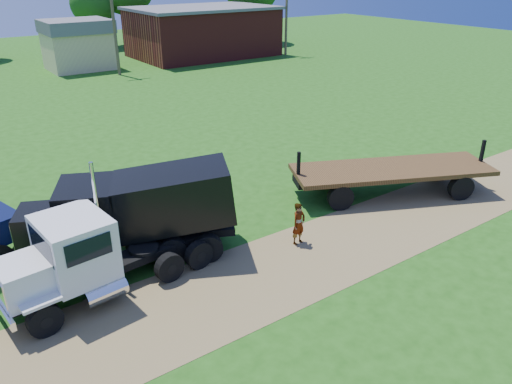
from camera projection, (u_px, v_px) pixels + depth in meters
ground at (322, 252)px, 18.04m from camera, size 140.00×140.00×0.00m
dirt_track at (322, 252)px, 18.04m from camera, size 120.00×4.20×0.01m
white_semi_tractor at (80, 259)px, 15.04m from camera, size 6.96×2.90×4.13m
black_dump_truck at (136, 209)px, 17.28m from camera, size 7.47×5.02×3.25m
orange_pickup at (155, 191)px, 21.03m from camera, size 5.67×2.77×1.55m
flatbed_trailer at (392, 173)px, 22.33m from camera, size 9.18×6.14×2.28m
spectator_a at (299, 224)px, 18.32m from camera, size 0.65×0.48×1.63m
spectator_b at (76, 196)px, 20.66m from camera, size 0.88×0.77×1.54m
brick_building at (203, 31)px, 56.11m from camera, size 15.40×10.40×5.30m
tan_shed at (78, 44)px, 48.86m from camera, size 6.20×5.40×4.70m
utility_poles at (114, 23)px, 45.24m from camera, size 42.20×0.28×9.00m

